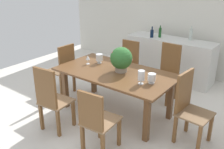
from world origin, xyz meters
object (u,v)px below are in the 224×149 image
chair_far_left (128,62)px  flower_centerpiece (121,59)px  crystal_vase_left (141,76)px  wine_bottle_green (191,34)px  chair_near_left (51,98)px  chair_head_end (64,67)px  chair_foot_end (189,105)px  wine_glass (88,58)px  wine_bottle_amber (152,33)px  crystal_vase_center_near (152,78)px  chair_near_right (96,120)px  chair_far_right (168,70)px  crystal_vase_right (99,58)px  dining_table (116,77)px  wine_bottle_tall (160,32)px  kitchen_counter (170,59)px

chair_far_left → flower_centerpiece: flower_centerpiece is taller
crystal_vase_left → wine_bottle_green: 2.28m
chair_near_left → chair_head_end: size_ratio=1.04×
wine_bottle_green → chair_foot_end: bearing=-67.8°
wine_glass → wine_bottle_amber: bearing=82.0°
crystal_vase_center_near → wine_bottle_green: size_ratio=0.50×
chair_head_end → flower_centerpiece: bearing=93.8°
chair_near_right → wine_bottle_green: bearing=-94.2°
chair_far_right → crystal_vase_right: (-0.93, -0.87, 0.29)m
dining_table → wine_glass: 0.65m
crystal_vase_right → wine_bottle_green: wine_bottle_green is taller
flower_centerpiece → wine_glass: bearing=-174.9°
wine_bottle_tall → chair_far_right: bearing=-53.5°
flower_centerpiece → chair_far_right: bearing=68.6°
chair_near_right → crystal_vase_right: (-0.93, 1.18, 0.34)m
chair_head_end → chair_near_right: bearing=60.4°
chair_head_end → wine_glass: (0.65, 0.00, 0.33)m
chair_near_right → flower_centerpiece: bearing=-75.3°
wine_glass → wine_bottle_green: bearing=64.0°
dining_table → wine_bottle_tall: size_ratio=7.48×
crystal_vase_center_near → chair_near_left: bearing=-139.1°
chair_near_left → chair_head_end: bearing=-56.4°
chair_head_end → crystal_vase_right: 0.86m
crystal_vase_left → wine_bottle_amber: bearing=115.4°
chair_far_left → wine_glass: bearing=-102.4°
flower_centerpiece → wine_bottle_green: size_ratio=1.37×
chair_head_end → chair_near_right: chair_head_end is taller
chair_near_right → chair_near_left: bearing=-4.9°
chair_near_left → chair_foot_end: size_ratio=1.01×
kitchen_counter → wine_glass: bearing=-108.7°
wine_bottle_amber → kitchen_counter: bearing=19.3°
dining_table → wine_bottle_green: size_ratio=6.52×
chair_far_left → chair_foot_end: bearing=-33.6°
chair_head_end → kitchen_counter: (1.31, 1.96, -0.09)m
crystal_vase_left → wine_bottle_green: bearing=94.4°
chair_near_right → wine_bottle_amber: bearing=-79.0°
dining_table → chair_far_right: (0.44, 1.03, -0.09)m
chair_near_right → crystal_vase_left: crystal_vase_left is taller
chair_foot_end → wine_bottle_amber: wine_bottle_amber is taller
dining_table → crystal_vase_left: crystal_vase_left is taller
crystal_vase_center_near → crystal_vase_right: crystal_vase_right is taller
chair_far_left → chair_foot_end: (1.71, -1.01, 0.03)m
crystal_vase_left → dining_table: bearing=163.8°
dining_table → chair_near_right: 1.13m
chair_near_left → wine_bottle_green: 3.27m
flower_centerpiece → wine_bottle_tall: (-0.28, 1.86, 0.05)m
chair_far_right → crystal_vase_center_near: (0.25, -1.08, 0.28)m
flower_centerpiece → wine_bottle_tall: size_ratio=1.57×
chair_far_left → wine_bottle_tall: (0.23, 0.90, 0.49)m
chair_head_end → chair_near_right: (1.71, -1.02, -0.03)m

